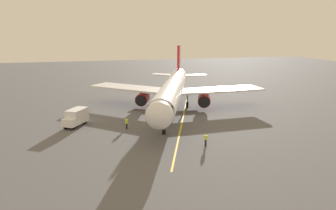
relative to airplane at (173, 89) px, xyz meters
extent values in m
plane|color=#565659|center=(-1.16, -1.67, -4.00)|extent=(220.00, 220.00, 0.00)
cube|color=yellow|center=(0.10, 6.26, -4.00)|extent=(14.97, 37.27, 0.01)
cylinder|color=white|center=(0.10, 0.26, 0.10)|extent=(16.07, 33.01, 3.80)
ellipsoid|color=white|center=(6.81, 17.18, 0.10)|extent=(4.83, 5.05, 3.61)
cone|color=white|center=(-6.72, -16.94, 0.10)|extent=(4.29, 4.05, 3.42)
cube|color=black|center=(6.30, 15.88, 0.65)|extent=(3.59, 2.68, 0.90)
cube|color=white|center=(-9.19, -0.06, -0.50)|extent=(17.08, 5.31, 0.36)
cylinder|color=red|center=(-5.66, 1.47, -2.00)|extent=(3.39, 4.01, 2.30)
cylinder|color=black|center=(-5.01, 3.10, -2.00)|extent=(2.03, 0.96, 2.10)
cube|color=white|center=(6.66, -6.34, -0.50)|extent=(15.93, 15.53, 0.36)
cylinder|color=red|center=(5.13, -2.81, -2.00)|extent=(3.39, 4.01, 2.30)
cylinder|color=black|center=(5.77, -1.18, -2.00)|extent=(2.03, 0.96, 2.10)
cube|color=red|center=(-5.61, -14.15, 3.90)|extent=(2.10, 4.59, 7.20)
cube|color=white|center=(-8.47, -12.69, 0.70)|extent=(6.54, 2.80, 0.24)
cube|color=white|center=(-2.53, -15.05, 0.70)|extent=(6.46, 5.93, 0.24)
cylinder|color=slate|center=(5.08, 12.81, -2.27)|extent=(0.24, 0.24, 2.77)
cylinder|color=black|center=(5.08, 12.81, -3.65)|extent=(0.68, 0.82, 0.70)
cylinder|color=slate|center=(-3.42, -1.57, -2.07)|extent=(0.24, 0.24, 2.77)
cylinder|color=black|center=(-3.42, -1.57, -3.45)|extent=(0.82, 1.19, 1.10)
cylinder|color=slate|center=(1.41, -3.49, -2.07)|extent=(0.24, 0.24, 2.77)
cylinder|color=black|center=(1.41, -3.49, -3.45)|extent=(0.82, 1.19, 1.10)
cylinder|color=#23232D|center=(1.18, 18.87, -3.56)|extent=(0.26, 0.26, 0.88)
cube|color=#D8EA19|center=(1.18, 18.87, -2.82)|extent=(0.39, 0.26, 0.60)
cube|color=silver|center=(1.18, 18.87, -2.82)|extent=(0.41, 0.27, 0.10)
sphere|color=#9E7051|center=(1.18, 18.87, -2.40)|extent=(0.22, 0.22, 0.22)
cylinder|color=#23232D|center=(9.88, 9.01, -3.56)|extent=(0.26, 0.26, 0.88)
cube|color=#D8EA19|center=(9.88, 9.01, -2.82)|extent=(0.41, 0.45, 0.60)
cube|color=silver|center=(9.88, 9.01, -2.82)|extent=(0.43, 0.47, 0.10)
sphere|color=#9E7051|center=(9.88, 9.01, -2.40)|extent=(0.22, 0.22, 0.22)
cube|color=white|center=(18.08, 6.54, -2.98)|extent=(2.52, 2.46, 1.20)
cube|color=black|center=(18.46, 7.13, -2.78)|extent=(1.52, 1.05, 0.70)
cube|color=silver|center=(17.03, 4.90, -2.48)|extent=(3.63, 4.11, 2.20)
cylinder|color=black|center=(17.67, 7.11, -3.58)|extent=(0.66, 0.84, 0.84)
cylinder|color=black|center=(18.76, 6.40, -3.58)|extent=(0.66, 0.84, 0.84)
cylinder|color=black|center=(15.94, 4.41, -3.58)|extent=(0.66, 0.84, 0.84)
cylinder|color=black|center=(17.03, 3.71, -3.58)|extent=(0.66, 0.84, 0.84)
camera|label=1|loc=(15.64, 52.81, 10.07)|focal=32.48mm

